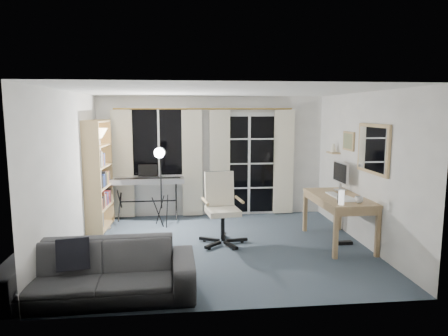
% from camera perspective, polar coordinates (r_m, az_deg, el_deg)
% --- Properties ---
extents(floor, '(4.50, 4.00, 0.02)m').
position_cam_1_polar(floor, '(6.36, -0.36, -11.29)').
color(floor, '#3C4A57').
rests_on(floor, ground).
extents(window, '(1.20, 0.08, 1.40)m').
position_cam_1_polar(window, '(7.98, -9.29, 3.68)').
color(window, white).
rests_on(window, floor).
extents(french_door, '(1.32, 0.09, 2.11)m').
position_cam_1_polar(french_door, '(8.13, 3.56, 0.48)').
color(french_door, white).
rests_on(french_door, floor).
extents(curtains, '(3.60, 0.07, 2.13)m').
position_cam_1_polar(curtains, '(7.93, -2.67, 0.80)').
color(curtains, gold).
rests_on(curtains, floor).
extents(bookshelf, '(0.35, 0.92, 1.95)m').
position_cam_1_polar(bookshelf, '(7.44, -17.83, -1.38)').
color(bookshelf, tan).
rests_on(bookshelf, floor).
extents(torchiere_lamp, '(0.34, 0.34, 1.81)m').
position_cam_1_polar(torchiere_lamp, '(7.29, -17.31, 2.66)').
color(torchiere_lamp, '#B2B2B7').
rests_on(torchiere_lamp, floor).
extents(keyboard_piano, '(1.40, 0.69, 1.01)m').
position_cam_1_polar(keyboard_piano, '(7.81, -10.82, -1.90)').
color(keyboard_piano, black).
rests_on(keyboard_piano, floor).
extents(studio_light, '(0.29, 0.30, 1.50)m').
position_cam_1_polar(studio_light, '(7.25, -9.12, 0.89)').
color(studio_light, black).
rests_on(studio_light, floor).
extents(office_chair, '(0.78, 0.78, 1.14)m').
position_cam_1_polar(office_chair, '(6.43, -0.46, -4.78)').
color(office_chair, black).
rests_on(office_chair, floor).
extents(desk, '(0.74, 1.45, 0.77)m').
position_cam_1_polar(desk, '(6.63, 16.07, -4.67)').
color(desk, '#A58455').
rests_on(desk, floor).
extents(monitor, '(0.19, 0.55, 0.48)m').
position_cam_1_polar(monitor, '(7.04, 16.32, -0.75)').
color(monitor, silver).
rests_on(monitor, desk).
extents(desk_clutter, '(0.44, 0.88, 0.97)m').
position_cam_1_polar(desk_clutter, '(6.41, 16.30, -5.76)').
color(desk_clutter, white).
rests_on(desk_clutter, desk).
extents(mug, '(0.13, 0.10, 0.13)m').
position_cam_1_polar(mug, '(6.19, 18.72, -4.19)').
color(mug, silver).
rests_on(mug, desk).
extents(wall_mirror, '(0.04, 0.94, 0.74)m').
position_cam_1_polar(wall_mirror, '(6.30, 20.51, 2.56)').
color(wall_mirror, tan).
rests_on(wall_mirror, floor).
extents(framed_print, '(0.03, 0.42, 0.32)m').
position_cam_1_polar(framed_print, '(7.12, 17.38, 3.69)').
color(framed_print, tan).
rests_on(framed_print, floor).
extents(wall_shelf, '(0.16, 0.30, 0.18)m').
position_cam_1_polar(wall_shelf, '(7.57, 15.35, 2.55)').
color(wall_shelf, tan).
rests_on(wall_shelf, floor).
extents(sofa, '(2.15, 0.68, 0.83)m').
position_cam_1_polar(sofa, '(4.83, -17.39, -12.71)').
color(sofa, '#323335').
rests_on(sofa, floor).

